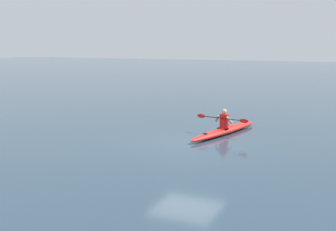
% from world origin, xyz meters
% --- Properties ---
extents(ground_plane, '(160.00, 160.00, 0.00)m').
position_xyz_m(ground_plane, '(0.00, 0.00, 0.00)').
color(ground_plane, '#233847').
extents(kayak, '(1.64, 5.07, 0.27)m').
position_xyz_m(kayak, '(-0.65, -2.59, 0.14)').
color(kayak, red).
rests_on(kayak, ground).
extents(kayaker, '(2.39, 0.66, 0.79)m').
position_xyz_m(kayaker, '(-0.63, -2.51, 0.61)').
color(kayaker, red).
rests_on(kayaker, kayak).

